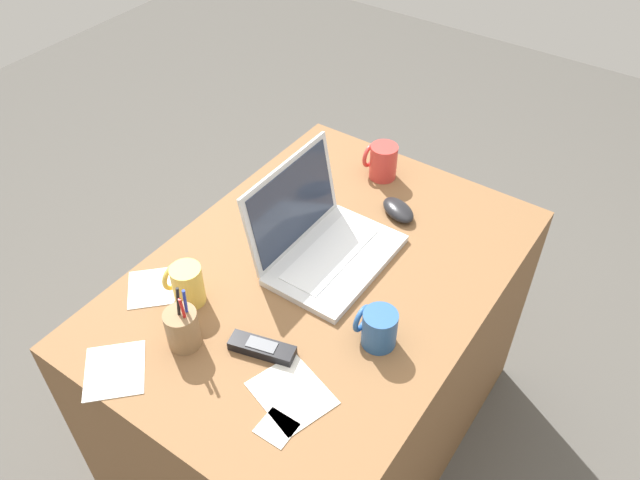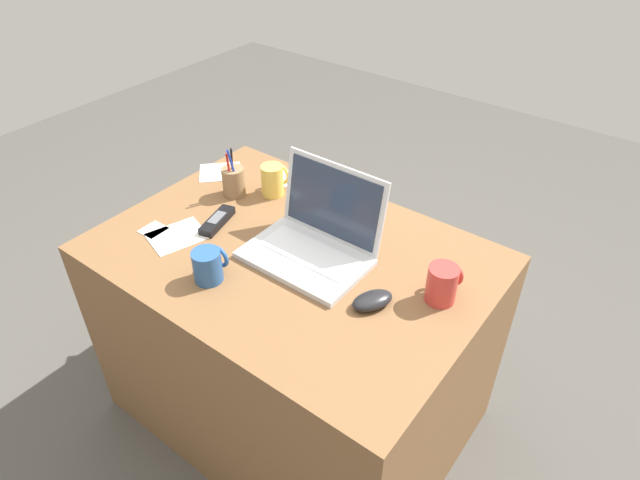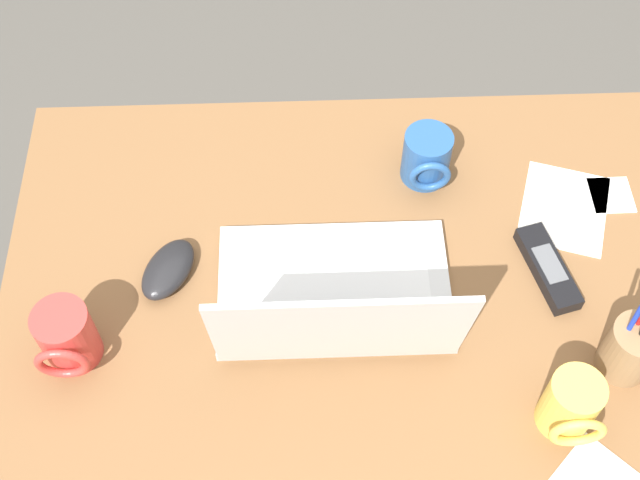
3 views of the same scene
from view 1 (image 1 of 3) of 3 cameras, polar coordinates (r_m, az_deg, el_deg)
name	(u,v)px [view 1 (image 1 of 3)]	position (r m, az deg, el deg)	size (l,w,h in m)	color
ground_plane	(320,429)	(2.16, 0.03, -16.56)	(6.00, 6.00, 0.00)	#4C4944
desk	(320,362)	(1.86, 0.03, -10.84)	(1.12, 0.79, 0.73)	brown
laptop	(321,241)	(1.60, 0.13, -0.05)	(0.35, 0.27, 0.24)	silver
computer_mouse	(398,210)	(1.75, 7.01, 2.69)	(0.06, 0.11, 0.03)	black
coffee_mug_white	(378,328)	(1.41, 5.21, -7.83)	(0.08, 0.09, 0.09)	#26518C
coffee_mug_tall	(382,161)	(1.86, 5.58, 7.04)	(0.08, 0.09, 0.10)	#C63833
coffee_mug_spare	(187,284)	(1.52, -11.86, -3.87)	(0.07, 0.09, 0.10)	#E0BC4C
cordless_phone	(262,348)	(1.42, -5.20, -9.61)	(0.08, 0.15, 0.03)	black
pen_holder	(183,328)	(1.43, -12.20, -7.72)	(0.07, 0.07, 0.18)	olive
paper_note_near_laptop	(115,370)	(1.46, -17.89, -11.05)	(0.14, 0.13, 0.00)	white
paper_note_left	(152,288)	(1.60, -14.82, -4.14)	(0.11, 0.12, 0.00)	white
paper_note_right	(292,393)	(1.36, -2.55, -13.54)	(0.13, 0.16, 0.00)	white
paper_note_front	(277,428)	(1.32, -3.90, -16.43)	(0.07, 0.07, 0.00)	white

